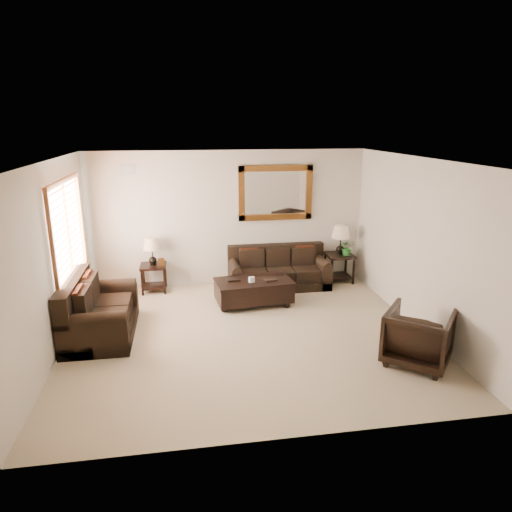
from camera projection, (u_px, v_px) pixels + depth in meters
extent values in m
cube|color=gray|center=(247.00, 335.00, 7.17)|extent=(5.50, 5.00, 0.01)
cube|color=white|center=(246.00, 160.00, 6.41)|extent=(5.50, 5.00, 0.01)
cube|color=beige|center=(229.00, 219.00, 9.16)|extent=(5.50, 0.01, 2.70)
cube|color=beige|center=(282.00, 321.00, 4.42)|extent=(5.50, 0.01, 2.70)
cube|color=beige|center=(52.00, 261.00, 6.37)|extent=(0.01, 5.00, 2.70)
cube|color=beige|center=(418.00, 244.00, 7.22)|extent=(0.01, 5.00, 2.70)
cube|color=white|center=(66.00, 232.00, 7.17)|extent=(0.01, 1.80, 1.50)
cube|color=brown|center=(62.00, 182.00, 6.95)|extent=(0.06, 1.96, 0.08)
cube|color=brown|center=(74.00, 279.00, 7.39)|extent=(0.06, 1.96, 0.08)
cube|color=brown|center=(53.00, 248.00, 6.28)|extent=(0.06, 0.08, 1.50)
cube|color=brown|center=(81.00, 220.00, 8.06)|extent=(0.06, 0.08, 1.50)
cube|color=brown|center=(68.00, 232.00, 7.17)|extent=(0.05, 0.05, 1.50)
cube|color=#45220D|center=(276.00, 193.00, 9.13)|extent=(1.50, 0.06, 1.10)
cube|color=white|center=(275.00, 193.00, 9.15)|extent=(1.26, 0.01, 0.86)
cube|color=#999999|center=(127.00, 170.00, 8.57)|extent=(0.25, 0.02, 0.18)
cube|color=black|center=(279.00, 283.00, 9.24)|extent=(1.98, 0.86, 0.16)
cube|color=black|center=(276.00, 254.00, 9.40)|extent=(1.98, 0.20, 0.41)
cube|color=black|center=(253.00, 275.00, 9.08)|extent=(0.51, 0.70, 0.24)
cube|color=black|center=(279.00, 274.00, 9.16)|extent=(0.51, 0.70, 0.24)
cube|color=black|center=(304.00, 272.00, 9.25)|extent=(0.51, 0.70, 0.24)
cube|color=black|center=(235.00, 278.00, 9.06)|extent=(0.20, 0.86, 0.48)
cylinder|color=black|center=(235.00, 266.00, 8.99)|extent=(0.20, 0.84, 0.20)
cube|color=black|center=(321.00, 273.00, 9.33)|extent=(0.20, 0.86, 0.48)
cylinder|color=black|center=(322.00, 262.00, 9.26)|extent=(0.20, 0.84, 0.20)
cube|color=#5A1D0B|center=(249.00, 257.00, 9.16)|extent=(0.38, 0.17, 0.39)
cube|color=#5A1D0B|center=(305.00, 255.00, 9.33)|extent=(0.38, 0.17, 0.39)
cube|color=black|center=(102.00, 329.00, 7.16)|extent=(0.98, 1.66, 0.19)
cube|color=black|center=(73.00, 294.00, 6.93)|extent=(0.23, 1.66, 0.47)
cube|color=black|center=(99.00, 323.00, 6.81)|extent=(0.81, 0.58, 0.28)
cube|color=black|center=(105.00, 308.00, 7.38)|extent=(0.81, 0.58, 0.28)
cube|color=black|center=(93.00, 339.00, 6.43)|extent=(0.98, 0.23, 0.55)
cylinder|color=black|center=(91.00, 321.00, 6.36)|extent=(0.96, 0.23, 0.23)
cube|color=black|center=(108.00, 301.00, 7.79)|extent=(0.98, 0.23, 0.55)
cylinder|color=black|center=(107.00, 286.00, 7.71)|extent=(0.96, 0.23, 0.23)
cube|color=#5A1D0B|center=(81.00, 302.00, 6.63)|extent=(0.19, 0.43, 0.45)
cube|color=#5A1D0B|center=(90.00, 286.00, 7.30)|extent=(0.19, 0.43, 0.45)
cube|color=black|center=(153.00, 266.00, 8.88)|extent=(0.50, 0.50, 0.05)
cube|color=black|center=(154.00, 286.00, 9.00)|extent=(0.42, 0.42, 0.03)
cylinder|color=black|center=(142.00, 283.00, 8.73)|extent=(0.05, 0.05, 0.50)
cylinder|color=black|center=(165.00, 282.00, 8.79)|extent=(0.05, 0.05, 0.50)
cylinder|color=black|center=(144.00, 276.00, 9.13)|extent=(0.05, 0.05, 0.50)
cylinder|color=black|center=(165.00, 275.00, 9.19)|extent=(0.05, 0.05, 0.50)
sphere|color=black|center=(153.00, 260.00, 8.85)|extent=(0.15, 0.15, 0.15)
cylinder|color=black|center=(152.00, 252.00, 8.81)|extent=(0.02, 0.02, 0.33)
cone|color=#CDAE89|center=(152.00, 243.00, 8.76)|extent=(0.34, 0.34, 0.23)
cube|color=#45220D|center=(161.00, 262.00, 8.80)|extent=(0.14, 0.09, 0.15)
cube|color=black|center=(340.00, 255.00, 9.43)|extent=(0.54, 0.54, 0.05)
cube|color=black|center=(339.00, 276.00, 9.56)|extent=(0.46, 0.46, 0.03)
cylinder|color=black|center=(332.00, 273.00, 9.26)|extent=(0.05, 0.05, 0.54)
cylinder|color=black|center=(354.00, 272.00, 9.33)|extent=(0.05, 0.05, 0.54)
cylinder|color=black|center=(325.00, 266.00, 9.70)|extent=(0.05, 0.05, 0.54)
cylinder|color=black|center=(346.00, 265.00, 9.77)|extent=(0.05, 0.05, 0.54)
sphere|color=black|center=(340.00, 249.00, 9.40)|extent=(0.17, 0.17, 0.17)
cylinder|color=black|center=(340.00, 241.00, 9.35)|extent=(0.02, 0.02, 0.36)
cone|color=#CDAE89|center=(341.00, 232.00, 9.29)|extent=(0.38, 0.38, 0.26)
sphere|color=black|center=(224.00, 309.00, 8.03)|extent=(0.12, 0.12, 0.12)
sphere|color=black|center=(287.00, 305.00, 8.20)|extent=(0.12, 0.12, 0.12)
sphere|color=black|center=(222.00, 298.00, 8.52)|extent=(0.12, 0.12, 0.12)
sphere|color=black|center=(281.00, 295.00, 8.69)|extent=(0.12, 0.12, 0.12)
cube|color=black|center=(254.00, 290.00, 8.30)|extent=(1.41, 0.85, 0.38)
cube|color=black|center=(254.00, 281.00, 8.25)|extent=(1.43, 0.87, 0.04)
cube|color=black|center=(233.00, 280.00, 8.23)|extent=(0.24, 0.18, 0.03)
cube|color=black|center=(271.00, 280.00, 8.24)|extent=(0.22, 0.16, 0.03)
cube|color=white|center=(252.00, 280.00, 8.12)|extent=(0.11, 0.09, 0.10)
imported|color=black|center=(419.00, 334.00, 6.23)|extent=(1.13, 1.13, 0.85)
imported|color=#215F20|center=(347.00, 249.00, 9.31)|extent=(0.37, 0.40, 0.26)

